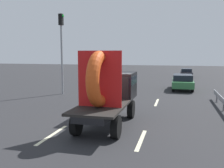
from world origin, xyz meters
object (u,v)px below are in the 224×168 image
at_px(distant_sedan, 183,82).
at_px(oncoming_car, 186,72).
at_px(flatbed_truck, 110,89).
at_px(traffic_light, 62,43).

distance_m(distant_sedan, oncoming_car, 13.42).
height_order(flatbed_truck, distant_sedan, flatbed_truck).
distance_m(flatbed_truck, distant_sedan, 13.07).
height_order(traffic_light, oncoming_car, traffic_light).
bearing_deg(traffic_light, distant_sedan, 27.38).
relative_size(flatbed_truck, traffic_light, 0.82).
bearing_deg(flatbed_truck, distant_sedan, 73.57).
height_order(distant_sedan, oncoming_car, distant_sedan).
distance_m(flatbed_truck, oncoming_car, 26.31).
height_order(distant_sedan, traffic_light, traffic_light).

